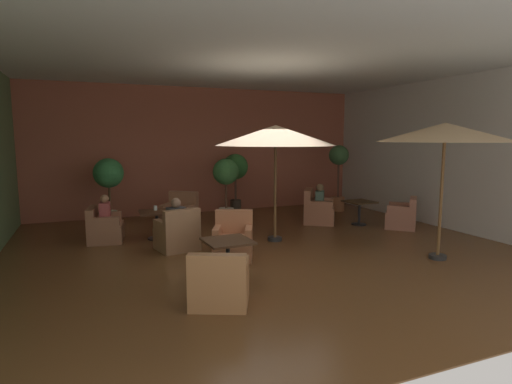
{
  "coord_description": "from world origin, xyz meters",
  "views": [
    {
      "loc": [
        -3.35,
        -7.72,
        2.33
      ],
      "look_at": [
        0.0,
        0.48,
        1.15
      ],
      "focal_mm": 28.99,
      "sensor_mm": 36.0,
      "label": 1
    }
  ],
  "objects_px": {
    "armchair_front_left_east": "(104,229)",
    "iced_drink_cup": "(155,208)",
    "patio_umbrella_center_beige": "(276,136)",
    "cafe_table_front_right": "(228,249)",
    "patio_umbrella_tall_red": "(445,133)",
    "cafe_table_mid_center": "(359,207)",
    "potted_tree_mid_right": "(338,168)",
    "cafe_table_front_left": "(157,218)",
    "armchair_front_left_south": "(178,235)",
    "armchair_mid_center_north": "(402,216)",
    "armchair_mid_center_east": "(318,211)",
    "potted_tree_mid_left": "(226,179)",
    "patron_blue_shirt": "(176,216)",
    "potted_tree_left_corner": "(235,170)",
    "potted_tree_right_corner": "(109,178)",
    "armchair_front_right_north": "(220,284)",
    "patron_with_friend": "(320,196)",
    "armchair_front_left_north": "(180,216)",
    "armchair_front_right_east": "(233,242)",
    "patron_by_window": "(105,211)"
  },
  "relations": [
    {
      "from": "armchair_front_left_south",
      "to": "armchair_mid_center_north",
      "type": "distance_m",
      "value": 5.78
    },
    {
      "from": "potted_tree_mid_left",
      "to": "patron_by_window",
      "type": "distance_m",
      "value": 3.37
    },
    {
      "from": "armchair_front_left_south",
      "to": "patron_by_window",
      "type": "relative_size",
      "value": 1.38
    },
    {
      "from": "potted_tree_mid_right",
      "to": "cafe_table_front_left",
      "type": "bearing_deg",
      "value": -165.37
    },
    {
      "from": "potted_tree_mid_right",
      "to": "cafe_table_front_right",
      "type": "bearing_deg",
      "value": -138.06
    },
    {
      "from": "armchair_front_left_south",
      "to": "potted_tree_left_corner",
      "type": "relative_size",
      "value": 0.5
    },
    {
      "from": "patio_umbrella_tall_red",
      "to": "potted_tree_right_corner",
      "type": "height_order",
      "value": "patio_umbrella_tall_red"
    },
    {
      "from": "cafe_table_front_right",
      "to": "cafe_table_mid_center",
      "type": "distance_m",
      "value": 5.29
    },
    {
      "from": "cafe_table_front_right",
      "to": "iced_drink_cup",
      "type": "height_order",
      "value": "iced_drink_cup"
    },
    {
      "from": "armchair_front_left_north",
      "to": "cafe_table_front_right",
      "type": "xyz_separation_m",
      "value": [
        -0.05,
        -4.06,
        0.16
      ]
    },
    {
      "from": "potted_tree_mid_left",
      "to": "patron_blue_shirt",
      "type": "distance_m",
      "value": 2.97
    },
    {
      "from": "armchair_mid_center_east",
      "to": "armchair_front_left_south",
      "type": "bearing_deg",
      "value": -162.88
    },
    {
      "from": "armchair_front_left_east",
      "to": "iced_drink_cup",
      "type": "xyz_separation_m",
      "value": [
        1.14,
        -0.03,
        0.4
      ]
    },
    {
      "from": "potted_tree_right_corner",
      "to": "cafe_table_front_right",
      "type": "bearing_deg",
      "value": -72.53
    },
    {
      "from": "armchair_front_left_north",
      "to": "potted_tree_left_corner",
      "type": "xyz_separation_m",
      "value": [
        2.04,
        1.49,
        0.99
      ]
    },
    {
      "from": "armchair_front_right_north",
      "to": "potted_tree_right_corner",
      "type": "relative_size",
      "value": 0.57
    },
    {
      "from": "armchair_front_right_east",
      "to": "potted_tree_mid_right",
      "type": "bearing_deg",
      "value": 37.42
    },
    {
      "from": "cafe_table_front_right",
      "to": "potted_tree_left_corner",
      "type": "xyz_separation_m",
      "value": [
        2.09,
        5.55,
        0.83
      ]
    },
    {
      "from": "potted_tree_mid_left",
      "to": "patron_by_window",
      "type": "relative_size",
      "value": 2.67
    },
    {
      "from": "potted_tree_mid_left",
      "to": "patron_blue_shirt",
      "type": "bearing_deg",
      "value": -128.66
    },
    {
      "from": "potted_tree_right_corner",
      "to": "armchair_front_right_north",
      "type": "bearing_deg",
      "value": -79.53
    },
    {
      "from": "patio_umbrella_tall_red",
      "to": "potted_tree_right_corner",
      "type": "bearing_deg",
      "value": 135.58
    },
    {
      "from": "armchair_front_left_north",
      "to": "patio_umbrella_tall_red",
      "type": "bearing_deg",
      "value": -48.51
    },
    {
      "from": "armchair_front_left_south",
      "to": "patron_blue_shirt",
      "type": "distance_m",
      "value": 0.4
    },
    {
      "from": "armchair_mid_center_north",
      "to": "patron_by_window",
      "type": "relative_size",
      "value": 1.59
    },
    {
      "from": "armchair_mid_center_east",
      "to": "potted_tree_mid_right",
      "type": "distance_m",
      "value": 2.35
    },
    {
      "from": "potted_tree_left_corner",
      "to": "cafe_table_mid_center",
      "type": "bearing_deg",
      "value": -49.36
    },
    {
      "from": "armchair_front_left_north",
      "to": "armchair_mid_center_east",
      "type": "xyz_separation_m",
      "value": [
        3.61,
        -0.78,
        0.01
      ]
    },
    {
      "from": "armchair_front_left_east",
      "to": "patio_umbrella_tall_red",
      "type": "xyz_separation_m",
      "value": [
        5.89,
        -3.83,
        2.11
      ]
    },
    {
      "from": "armchair_front_left_north",
      "to": "patron_blue_shirt",
      "type": "relative_size",
      "value": 1.61
    },
    {
      "from": "armchair_front_left_east",
      "to": "armchair_mid_center_east",
      "type": "distance_m",
      "value": 5.47
    },
    {
      "from": "armchair_front_right_east",
      "to": "cafe_table_front_left",
      "type": "bearing_deg",
      "value": 118.16
    },
    {
      "from": "patio_umbrella_tall_red",
      "to": "iced_drink_cup",
      "type": "xyz_separation_m",
      "value": [
        -4.76,
        3.8,
        -1.71
      ]
    },
    {
      "from": "potted_tree_left_corner",
      "to": "potted_tree_mid_right",
      "type": "xyz_separation_m",
      "value": [
        3.13,
        -0.86,
        0.05
      ]
    },
    {
      "from": "potted_tree_left_corner",
      "to": "patron_by_window",
      "type": "height_order",
      "value": "potted_tree_left_corner"
    },
    {
      "from": "patron_with_friend",
      "to": "armchair_mid_center_east",
      "type": "bearing_deg",
      "value": 145.97
    },
    {
      "from": "patio_umbrella_center_beige",
      "to": "cafe_table_front_right",
      "type": "bearing_deg",
      "value": -131.93
    },
    {
      "from": "armchair_front_right_east",
      "to": "potted_tree_right_corner",
      "type": "height_order",
      "value": "potted_tree_right_corner"
    },
    {
      "from": "armchair_mid_center_east",
      "to": "iced_drink_cup",
      "type": "distance_m",
      "value": 4.35
    },
    {
      "from": "armchair_front_left_south",
      "to": "potted_tree_mid_left",
      "type": "relative_size",
      "value": 0.52
    },
    {
      "from": "armchair_front_left_east",
      "to": "potted_tree_mid_right",
      "type": "bearing_deg",
      "value": 11.0
    },
    {
      "from": "potted_tree_mid_right",
      "to": "patron_blue_shirt",
      "type": "relative_size",
      "value": 3.15
    },
    {
      "from": "cafe_table_front_right",
      "to": "patron_blue_shirt",
      "type": "xyz_separation_m",
      "value": [
        -0.44,
        2.06,
        0.22
      ]
    },
    {
      "from": "potted_tree_mid_left",
      "to": "armchair_front_left_north",
      "type": "bearing_deg",
      "value": -167.76
    },
    {
      "from": "armchair_mid_center_north",
      "to": "potted_tree_mid_left",
      "type": "height_order",
      "value": "potted_tree_mid_left"
    },
    {
      "from": "cafe_table_front_right",
      "to": "potted_tree_mid_right",
      "type": "height_order",
      "value": "potted_tree_mid_right"
    },
    {
      "from": "armchair_mid_center_east",
      "to": "patron_blue_shirt",
      "type": "xyz_separation_m",
      "value": [
        -4.1,
        -1.21,
        0.38
      ]
    },
    {
      "from": "armchair_mid_center_east",
      "to": "patron_by_window",
      "type": "xyz_separation_m",
      "value": [
        -5.43,
        0.04,
        0.36
      ]
    },
    {
      "from": "cafe_table_front_left",
      "to": "armchair_front_left_south",
      "type": "relative_size",
      "value": 0.89
    },
    {
      "from": "potted_tree_left_corner",
      "to": "cafe_table_front_left",
      "type": "bearing_deg",
      "value": -139.03
    }
  ]
}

